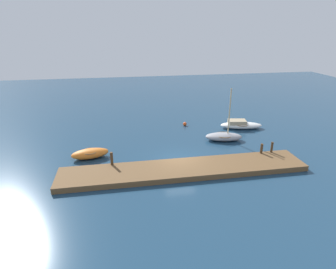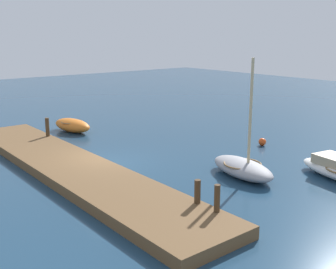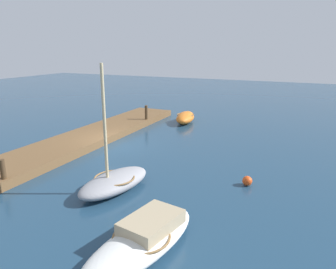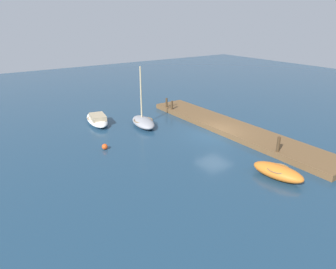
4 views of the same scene
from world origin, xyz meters
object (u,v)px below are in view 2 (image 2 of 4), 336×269
(rowboat_orange, at_px, (72,125))
(mooring_post_west, at_px, (47,127))
(marker_buoy, at_px, (262,142))
(mooring_post_mid_east, at_px, (217,198))
(mooring_post_mid_west, at_px, (197,192))
(rowboat_grey, at_px, (242,167))

(rowboat_orange, height_order, mooring_post_west, mooring_post_west)
(rowboat_orange, bearing_deg, marker_buoy, 23.66)
(mooring_post_west, height_order, mooring_post_mid_east, mooring_post_west)
(mooring_post_mid_west, xyz_separation_m, mooring_post_mid_east, (0.92, 0.00, 0.05))
(mooring_post_mid_east, bearing_deg, mooring_post_mid_west, 180.00)
(rowboat_orange, relative_size, mooring_post_mid_west, 3.91)
(rowboat_orange, distance_m, mooring_post_west, 3.09)
(rowboat_grey, relative_size, mooring_post_mid_east, 5.53)
(rowboat_orange, bearing_deg, mooring_post_mid_east, -19.82)
(rowboat_orange, distance_m, mooring_post_mid_west, 14.42)
(mooring_post_mid_east, height_order, marker_buoy, mooring_post_mid_east)
(rowboat_grey, relative_size, mooring_post_west, 4.91)
(rowboat_grey, bearing_deg, mooring_post_west, -147.68)
(rowboat_grey, distance_m, mooring_post_mid_east, 5.04)
(rowboat_grey, distance_m, mooring_post_west, 11.49)
(mooring_post_mid_west, bearing_deg, marker_buoy, 116.20)
(mooring_post_west, relative_size, mooring_post_mid_west, 1.26)
(rowboat_orange, height_order, mooring_post_mid_east, mooring_post_mid_east)
(mooring_post_mid_west, relative_size, marker_buoy, 2.00)
(rowboat_orange, relative_size, mooring_post_west, 3.11)
(mooring_post_mid_east, distance_m, marker_buoy, 10.59)
(rowboat_orange, distance_m, marker_buoy, 11.80)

